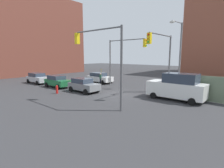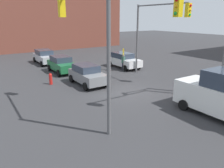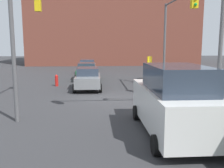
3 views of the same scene
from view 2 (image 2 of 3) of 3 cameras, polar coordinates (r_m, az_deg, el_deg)
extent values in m
plane|color=#333335|center=(16.44, 4.06, -2.00)|extent=(120.00, 120.00, 0.00)
cylinder|color=#59595B|center=(21.98, 6.58, 11.41)|extent=(0.18, 0.18, 6.50)
cylinder|color=#59595B|center=(19.79, 12.52, 19.62)|extent=(5.74, 0.12, 0.12)
cube|color=yellow|center=(17.85, 19.26, 17.74)|extent=(0.32, 0.36, 1.00)
sphere|color=red|center=(17.75, 19.85, 18.73)|extent=(0.18, 0.18, 0.18)
sphere|color=orange|center=(17.74, 19.74, 17.70)|extent=(0.18, 0.18, 0.18)
sphere|color=green|center=(17.73, 19.63, 16.67)|extent=(0.18, 0.18, 0.18)
cylinder|color=#59595B|center=(9.51, -0.86, 4.35)|extent=(0.18, 0.18, 6.50)
cube|color=yellow|center=(13.94, -12.99, 18.70)|extent=(0.32, 0.36, 1.00)
sphere|color=red|center=(14.13, -13.36, 19.95)|extent=(0.18, 0.18, 0.18)
sphere|color=orange|center=(14.11, -13.26, 18.65)|extent=(0.18, 0.18, 0.18)
sphere|color=green|center=(14.10, -13.17, 17.36)|extent=(0.18, 0.18, 0.18)
cube|color=yellow|center=(12.03, 16.95, 18.76)|extent=(0.36, 0.32, 1.00)
sphere|color=red|center=(11.91, 16.49, 20.37)|extent=(0.18, 0.18, 0.18)
sphere|color=orange|center=(11.89, 16.35, 18.84)|extent=(0.18, 0.18, 0.18)
sphere|color=green|center=(11.88, 16.22, 17.30)|extent=(0.18, 0.18, 0.18)
cylinder|color=#4C4C4C|center=(22.37, 2.97, 6.29)|extent=(0.08, 0.08, 2.40)
cube|color=yellow|center=(22.23, 3.00, 8.44)|extent=(0.48, 0.48, 0.64)
cylinder|color=red|center=(18.79, -15.71, 1.10)|extent=(0.26, 0.26, 0.80)
sphere|color=red|center=(18.68, -15.81, 2.33)|extent=(0.24, 0.24, 0.24)
cube|color=slate|center=(18.10, -6.31, 2.02)|extent=(3.97, 1.80, 0.75)
cube|color=#2D3847|center=(18.23, -6.83, 4.21)|extent=(2.22, 1.58, 0.55)
cylinder|color=black|center=(17.49, -1.63, 0.31)|extent=(0.64, 0.22, 0.64)
cylinder|color=black|center=(16.66, -6.91, -0.66)|extent=(0.64, 0.22, 0.64)
cylinder|color=black|center=(19.76, -5.74, 2.18)|extent=(0.64, 0.22, 0.64)
cylinder|color=black|center=(19.03, -10.54, 1.40)|extent=(0.64, 0.22, 0.64)
cube|color=#1E6638|center=(22.61, -12.88, 4.70)|extent=(4.06, 1.80, 0.75)
cube|color=#2D3847|center=(22.79, -13.27, 6.43)|extent=(2.27, 1.58, 0.55)
cylinder|color=black|center=(21.77, -9.31, 3.42)|extent=(0.64, 0.22, 0.64)
cylinder|color=black|center=(21.13, -13.76, 2.75)|extent=(0.64, 0.22, 0.64)
cylinder|color=black|center=(24.26, -11.99, 4.66)|extent=(0.64, 0.22, 0.64)
cylinder|color=black|center=(23.69, -16.04, 4.08)|extent=(0.64, 0.22, 0.64)
cube|color=#B7BABF|center=(27.66, -17.05, 6.56)|extent=(4.42, 1.80, 0.75)
cube|color=#2D3847|center=(27.89, -17.38, 7.97)|extent=(2.47, 1.58, 0.55)
cylinder|color=black|center=(26.58, -14.18, 5.57)|extent=(0.64, 0.22, 0.64)
cylinder|color=black|center=(26.06, -17.92, 5.04)|extent=(0.64, 0.22, 0.64)
cylinder|color=black|center=(29.39, -16.15, 6.47)|extent=(0.64, 0.22, 0.64)
cylinder|color=black|center=(28.93, -19.56, 6.00)|extent=(0.64, 0.22, 0.64)
cube|color=white|center=(24.22, 3.17, 5.89)|extent=(4.24, 1.80, 0.75)
cube|color=#2D3847|center=(24.37, 2.72, 7.52)|extent=(2.37, 1.58, 0.55)
cylinder|color=black|center=(23.73, 6.98, 4.64)|extent=(0.64, 0.22, 0.64)
cylinder|color=black|center=(22.64, 3.47, 4.13)|extent=(0.64, 0.22, 0.64)
cylinder|color=black|center=(25.95, 2.88, 5.80)|extent=(0.64, 0.22, 0.64)
cylinder|color=black|center=(24.95, -0.48, 5.37)|extent=(0.64, 0.22, 0.64)
cylinder|color=black|center=(13.78, 18.20, -5.24)|extent=(0.64, 0.22, 0.64)
cylinder|color=black|center=(15.40, 23.15, -3.44)|extent=(0.64, 0.22, 0.64)
cylinder|color=#2D664C|center=(22.87, 2.96, 6.33)|extent=(0.36, 0.36, 0.64)
sphere|color=tan|center=(22.79, 2.97, 7.39)|extent=(0.22, 0.22, 0.22)
cylinder|color=#1E1E2D|center=(23.01, 2.93, 4.56)|extent=(0.28, 0.28, 0.81)
camera|label=1|loc=(5.64, -121.34, -20.07)|focal=28.00mm
camera|label=3|loc=(9.11, 73.33, -8.12)|focal=40.00mm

